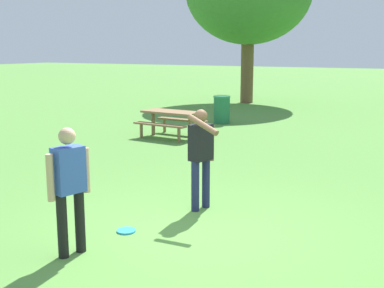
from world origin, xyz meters
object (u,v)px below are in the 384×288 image
object	(u,v)px
person_thrower	(201,152)
picnic_table_near	(171,118)
frisbee	(126,231)
person_catcher	(69,183)
trash_can_further_along	(222,109)

from	to	relation	value
person_thrower	picnic_table_near	bearing A→B (deg)	124.05
frisbee	person_catcher	bearing A→B (deg)	-98.94
picnic_table_near	trash_can_further_along	size ratio (longest dim) A/B	1.90
frisbee	trash_can_further_along	xyz separation A→B (m)	(-3.03, 10.09, 0.47)
frisbee	trash_can_further_along	distance (m)	10.55
person_thrower	frisbee	xyz separation A→B (m)	(-0.50, -1.40, -0.95)
frisbee	trash_can_further_along	size ratio (longest dim) A/B	0.28
person_thrower	person_catcher	bearing A→B (deg)	-105.42
person_catcher	trash_can_further_along	xyz separation A→B (m)	(-2.88, 11.06, -0.46)
person_thrower	picnic_table_near	world-z (taller)	person_thrower
frisbee	trash_can_further_along	world-z (taller)	trash_can_further_along
picnic_table_near	trash_can_further_along	xyz separation A→B (m)	(0.21, 3.15, -0.08)
person_catcher	frisbee	world-z (taller)	person_catcher
frisbee	person_thrower	bearing A→B (deg)	70.31
person_catcher	picnic_table_near	world-z (taller)	person_catcher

